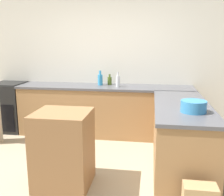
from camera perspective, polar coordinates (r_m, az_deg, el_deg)
name	(u,v)px	position (r m, az deg, el deg)	size (l,w,h in m)	color
ground_plane	(79,184)	(3.34, -7.20, -18.17)	(14.00, 14.00, 0.00)	tan
wall_back	(108,60)	(4.99, -0.88, 8.30)	(8.00, 0.06, 2.70)	silver
counter_back	(105,110)	(4.79, -1.53, -2.71)	(3.13, 0.66, 0.91)	olive
counter_peninsula	(180,137)	(3.58, 14.60, -8.28)	(0.69, 1.83, 0.91)	olive
range_oven	(10,107)	(5.44, -21.33, -1.74)	(0.60, 0.64, 0.92)	black
island_table	(63,149)	(3.17, -10.54, -10.92)	(0.63, 0.59, 0.90)	brown
mixing_bowl	(193,106)	(3.07, 17.32, -1.76)	(0.29, 0.29, 0.13)	teal
vinegar_bottle_clear	(118,81)	(4.60, 1.29, 3.75)	(0.07, 0.07, 0.26)	silver
dish_soap_bottle	(100,79)	(4.77, -2.58, 4.07)	(0.09, 0.09, 0.27)	#338CBF
olive_oil_bottle	(110,81)	(4.82, -0.53, 3.82)	(0.08, 0.08, 0.19)	#475B1E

